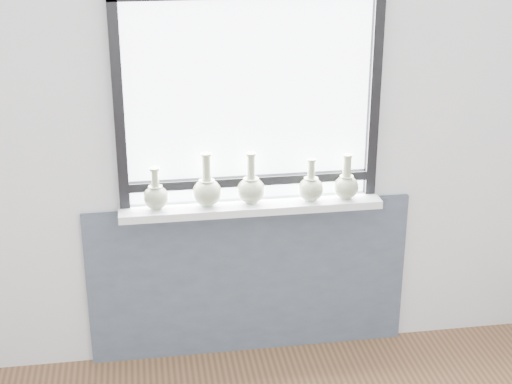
{
  "coord_description": "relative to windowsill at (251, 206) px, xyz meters",
  "views": [
    {
      "loc": [
        -0.54,
        -1.89,
        2.4
      ],
      "look_at": [
        0.0,
        1.55,
        1.02
      ],
      "focal_mm": 55.0,
      "sensor_mm": 36.0,
      "label": 1
    }
  ],
  "objects": [
    {
      "name": "windowsill",
      "position": [
        0.0,
        0.0,
        0.0
      ],
      "size": [
        1.32,
        0.18,
        0.04
      ],
      "primitive_type": "cube",
      "color": "silver",
      "rests_on": "apron_panel"
    },
    {
      "name": "apron_panel",
      "position": [
        0.0,
        0.07,
        -0.45
      ],
      "size": [
        1.7,
        0.03,
        0.86
      ],
      "primitive_type": "cube",
      "color": "#495467",
      "rests_on": "ground"
    },
    {
      "name": "vase_b",
      "position": [
        -0.22,
        0.0,
        0.1
      ],
      "size": [
        0.15,
        0.15,
        0.27
      ],
      "rotation": [
        0.0,
        0.0,
        0.14
      ],
      "color": "#98A685",
      "rests_on": "windowsill"
    },
    {
      "name": "vase_d",
      "position": [
        0.3,
        -0.01,
        0.09
      ],
      "size": [
        0.13,
        0.13,
        0.22
      ],
      "rotation": [
        0.0,
        0.0,
        -0.13
      ],
      "color": "#98A685",
      "rests_on": "windowsill"
    },
    {
      "name": "vase_c",
      "position": [
        0.0,
        0.0,
        0.1
      ],
      "size": [
        0.14,
        0.14,
        0.26
      ],
      "rotation": [
        0.0,
        0.0,
        0.22
      ],
      "color": "#98A685",
      "rests_on": "windowsill"
    },
    {
      "name": "back_wall",
      "position": [
        0.0,
        0.1,
        0.42
      ],
      "size": [
        3.6,
        0.02,
        2.6
      ],
      "primitive_type": "cube",
      "color": "silver",
      "rests_on": "ground"
    },
    {
      "name": "window",
      "position": [
        0.0,
        0.06,
        0.56
      ],
      "size": [
        1.3,
        0.06,
        1.05
      ],
      "color": "black",
      "rests_on": "windowsill"
    },
    {
      "name": "vase_e",
      "position": [
        0.49,
        -0.01,
        0.09
      ],
      "size": [
        0.13,
        0.13,
        0.23
      ],
      "rotation": [
        0.0,
        0.0,
        -0.36
      ],
      "color": "#98A685",
      "rests_on": "windowsill"
    },
    {
      "name": "vase_a",
      "position": [
        -0.47,
        -0.0,
        0.09
      ],
      "size": [
        0.13,
        0.13,
        0.21
      ],
      "rotation": [
        0.0,
        0.0,
        -0.16
      ],
      "color": "#98A685",
      "rests_on": "windowsill"
    }
  ]
}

